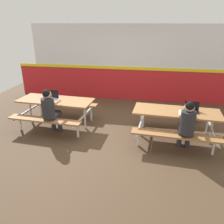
{
  "coord_description": "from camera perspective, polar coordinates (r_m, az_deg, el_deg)",
  "views": [
    {
      "loc": [
        0.93,
        -5.05,
        2.65
      ],
      "look_at": [
        0.0,
        0.06,
        0.55
      ],
      "focal_mm": 35.88,
      "sensor_mm": 36.0,
      "label": 1
    }
  ],
  "objects": [
    {
      "name": "ground_plane",
      "position": [
        5.78,
        -0.11,
        -5.37
      ],
      "size": [
        10.0,
        10.0,
        0.02
      ],
      "primitive_type": "cube",
      "color": "#4C3826"
    },
    {
      "name": "accent_backdrop",
      "position": [
        7.99,
        3.55,
        11.88
      ],
      "size": [
        8.0,
        0.14,
        2.6
      ],
      "color": "red",
      "rests_on": "ground"
    },
    {
      "name": "picnic_table_left",
      "position": [
        6.15,
        -14.06,
        1.62
      ],
      "size": [
        2.01,
        1.66,
        0.74
      ],
      "color": "#9E6B3D",
      "rests_on": "ground"
    },
    {
      "name": "picnic_table_right",
      "position": [
        5.43,
        15.97,
        -1.33
      ],
      "size": [
        2.01,
        1.66,
        0.74
      ],
      "color": "#9E6B3D",
      "rests_on": "ground"
    },
    {
      "name": "student_nearer",
      "position": [
        5.58,
        -15.54,
        0.83
      ],
      "size": [
        0.38,
        0.53,
        1.21
      ],
      "color": "#2D2D38",
      "rests_on": "ground"
    },
    {
      "name": "student_further",
      "position": [
        4.88,
        18.59,
        -2.65
      ],
      "size": [
        0.38,
        0.53,
        1.21
      ],
      "color": "#2D2D38",
      "rests_on": "ground"
    },
    {
      "name": "laptop_silver",
      "position": [
        6.16,
        -15.07,
        3.66
      ],
      "size": [
        0.33,
        0.24,
        0.22
      ],
      "color": "silver",
      "rests_on": "picnic_table_left"
    },
    {
      "name": "laptop_dark",
      "position": [
        5.41,
        19.65,
        0.56
      ],
      "size": [
        0.33,
        0.24,
        0.22
      ],
      "color": "black",
      "rests_on": "picnic_table_right"
    },
    {
      "name": "backpack_dark",
      "position": [
        6.69,
        19.65,
        -0.65
      ],
      "size": [
        0.3,
        0.22,
        0.44
      ],
      "color": "maroon",
      "rests_on": "ground"
    }
  ]
}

